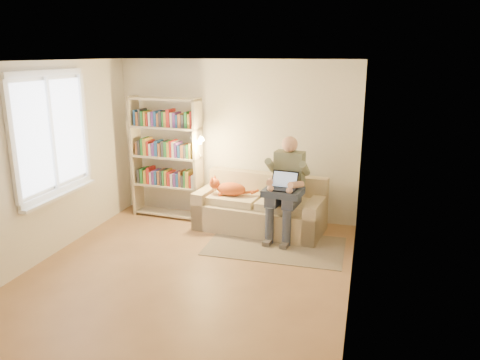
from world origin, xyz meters
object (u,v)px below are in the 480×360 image
(laptop, at_px, (286,185))
(bookshelf, at_px, (166,152))
(cat, at_px, (229,188))
(sofa, at_px, (261,210))
(person, at_px, (286,183))

(laptop, xyz_separation_m, bookshelf, (-2.09, 0.51, 0.27))
(laptop, height_order, bookshelf, bookshelf)
(cat, bearing_deg, sofa, 14.74)
(person, relative_size, bookshelf, 0.75)
(cat, xyz_separation_m, bookshelf, (-1.15, 0.23, 0.47))
(sofa, distance_m, laptop, 0.79)
(sofa, bearing_deg, person, -18.64)
(person, bearing_deg, laptop, -76.62)
(sofa, xyz_separation_m, person, (0.43, -0.20, 0.53))
(cat, height_order, bookshelf, bookshelf)
(cat, distance_m, laptop, 1.00)
(sofa, xyz_separation_m, bookshelf, (-1.64, 0.16, 0.81))
(laptop, bearing_deg, sofa, 148.30)
(cat, xyz_separation_m, laptop, (0.94, -0.28, 0.20))
(person, distance_m, bookshelf, 2.12)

